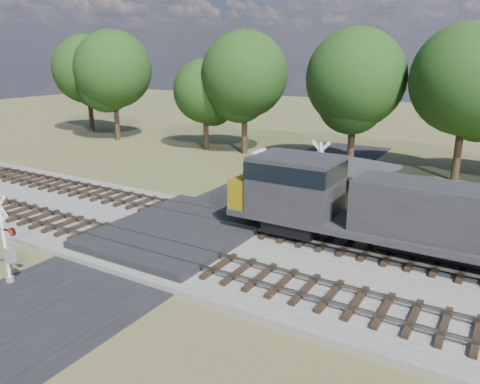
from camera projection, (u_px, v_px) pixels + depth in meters
The scene contains 10 objects.
ground at pixel (175, 241), 23.76m from camera, with size 160.00×160.00×0.00m, color #4E542D.
ballast_bed at pixel (375, 281), 19.19m from camera, with size 140.00×10.00×0.30m, color gray.
road at pixel (175, 240), 23.75m from camera, with size 7.00×60.00×0.08m, color black.
crossing_panel at pixel (181, 232), 24.08m from camera, with size 7.00×9.00×0.62m, color #262628.
track_near at pixel (202, 261), 20.46m from camera, with size 140.00×2.60×0.33m.
track_far at pixel (258, 226), 24.57m from camera, with size 140.00×2.60×0.33m.
crossing_signal_near at pixel (7, 248), 18.87m from camera, with size 1.56×0.34×3.87m.
crossing_signal_far at pixel (317, 187), 26.37m from camera, with size 1.85×0.40×4.58m.
equipment_shed at pixel (346, 190), 27.10m from camera, with size 5.41×5.41×3.02m.
treeline at pixel (357, 81), 37.55m from camera, with size 80.94×10.55×11.65m.
Camera 1 is at (14.20, -17.23, 9.11)m, focal length 35.00 mm.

